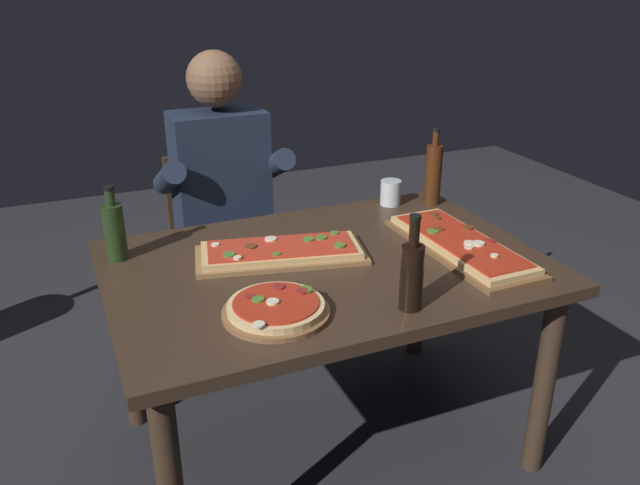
% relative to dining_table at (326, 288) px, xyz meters
% --- Properties ---
extents(ground_plane, '(6.40, 6.40, 0.00)m').
position_rel_dining_table_xyz_m(ground_plane, '(0.00, 0.00, -0.64)').
color(ground_plane, '#2D2D33').
extents(dining_table, '(1.40, 0.96, 0.74)m').
position_rel_dining_table_xyz_m(dining_table, '(0.00, 0.00, 0.00)').
color(dining_table, '#3D2B1E').
rests_on(dining_table, ground_plane).
extents(pizza_rectangular_front, '(0.59, 0.35, 0.05)m').
position_rel_dining_table_xyz_m(pizza_rectangular_front, '(-0.12, 0.09, 0.12)').
color(pizza_rectangular_front, olive).
rests_on(pizza_rectangular_front, dining_table).
extents(pizza_rectangular_left, '(0.25, 0.63, 0.05)m').
position_rel_dining_table_xyz_m(pizza_rectangular_left, '(0.46, -0.09, 0.12)').
color(pizza_rectangular_left, brown).
rests_on(pizza_rectangular_left, dining_table).
extents(pizza_round_far, '(0.30, 0.30, 0.05)m').
position_rel_dining_table_xyz_m(pizza_round_far, '(-0.27, -0.26, 0.12)').
color(pizza_round_far, brown).
rests_on(pizza_round_far, dining_table).
extents(wine_bottle_dark, '(0.07, 0.07, 0.31)m').
position_rel_dining_table_xyz_m(wine_bottle_dark, '(0.62, 0.34, 0.22)').
color(wine_bottle_dark, '#47230F').
rests_on(wine_bottle_dark, dining_table).
extents(oil_bottle_amber, '(0.07, 0.07, 0.25)m').
position_rel_dining_table_xyz_m(oil_bottle_amber, '(-0.62, 0.30, 0.20)').
color(oil_bottle_amber, '#233819').
rests_on(oil_bottle_amber, dining_table).
extents(vinegar_bottle_green, '(0.07, 0.07, 0.28)m').
position_rel_dining_table_xyz_m(vinegar_bottle_green, '(0.10, -0.37, 0.20)').
color(vinegar_bottle_green, black).
rests_on(vinegar_bottle_green, dining_table).
extents(tumbler_near_camera, '(0.08, 0.08, 0.10)m').
position_rel_dining_table_xyz_m(tumbler_near_camera, '(0.46, 0.40, 0.15)').
color(tumbler_near_camera, silver).
rests_on(tumbler_near_camera, dining_table).
extents(diner_chair, '(0.44, 0.44, 0.87)m').
position_rel_dining_table_xyz_m(diner_chair, '(-0.14, 0.86, -0.16)').
color(diner_chair, '#3D2B1E').
rests_on(diner_chair, ground_plane).
extents(seated_diner, '(0.53, 0.41, 1.33)m').
position_rel_dining_table_xyz_m(seated_diner, '(-0.14, 0.74, 0.10)').
color(seated_diner, '#23232D').
rests_on(seated_diner, ground_plane).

